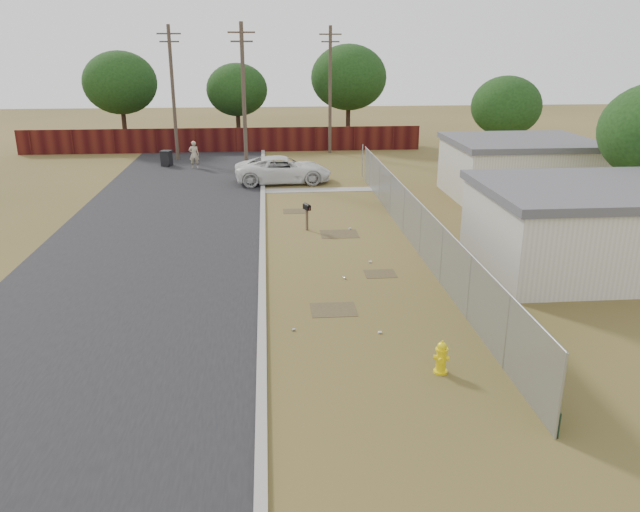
{
  "coord_description": "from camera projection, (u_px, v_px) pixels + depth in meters",
  "views": [
    {
      "loc": [
        -2.72,
        -22.58,
        7.82
      ],
      "look_at": [
        -1.05,
        -3.04,
        1.1
      ],
      "focal_mm": 35.0,
      "sensor_mm": 36.0,
      "label": 1
    }
  ],
  "objects": [
    {
      "name": "pedestrian",
      "position": [
        194.0,
        155.0,
        40.74
      ],
      "size": [
        0.67,
        0.45,
        1.79
      ],
      "primitive_type": "imported",
      "rotation": [
        0.0,
        0.0,
        3.18
      ],
      "color": "tan",
      "rests_on": "ground"
    },
    {
      "name": "street",
      "position": [
        187.0,
        208.0,
        31.08
      ],
      "size": [
        15.1,
        60.0,
        0.12
      ],
      "color": "black",
      "rests_on": "ground"
    },
    {
      "name": "scattered_litter",
      "position": [
        349.0,
        279.0,
        21.64
      ],
      "size": [
        3.25,
        10.53,
        0.07
      ],
      "color": "silver",
      "rests_on": "ground"
    },
    {
      "name": "houses",
      "position": [
        552.0,
        194.0,
        27.27
      ],
      "size": [
        9.3,
        17.24,
        3.1
      ],
      "color": "beige",
      "rests_on": "ground"
    },
    {
      "name": "fire_hydrant",
      "position": [
        441.0,
        358.0,
        15.46
      ],
      "size": [
        0.43,
        0.43,
        0.88
      ],
      "color": "yellow",
      "rests_on": "ground"
    },
    {
      "name": "chainlink_fence",
      "position": [
        415.0,
        228.0,
        25.0
      ],
      "size": [
        0.1,
        27.06,
        2.02
      ],
      "color": "#999DA2",
      "rests_on": "ground"
    },
    {
      "name": "horizon_trees",
      "position": [
        315.0,
        90.0,
        44.81
      ],
      "size": [
        33.32,
        31.94,
        7.78
      ],
      "color": "#322016",
      "rests_on": "ground"
    },
    {
      "name": "mailbox",
      "position": [
        307.0,
        209.0,
        27.15
      ],
      "size": [
        0.34,
        0.52,
        1.2
      ],
      "color": "brown",
      "rests_on": "ground"
    },
    {
      "name": "privacy_fence",
      "position": [
        223.0,
        140.0,
        46.83
      ],
      "size": [
        30.0,
        0.12,
        1.8
      ],
      "primitive_type": "cube",
      "color": "#44140E",
      "rests_on": "ground"
    },
    {
      "name": "utility_poles",
      "position": [
        251.0,
        92.0,
        41.7
      ],
      "size": [
        12.6,
        8.24,
        9.0
      ],
      "color": "#4E3E34",
      "rests_on": "ground"
    },
    {
      "name": "ground",
      "position": [
        340.0,
        257.0,
        24.04
      ],
      "size": [
        120.0,
        120.0,
        0.0
      ],
      "primitive_type": "plane",
      "color": "brown",
      "rests_on": "ground"
    },
    {
      "name": "trash_bin",
      "position": [
        167.0,
        158.0,
        41.58
      ],
      "size": [
        0.84,
        0.91,
        1.04
      ],
      "color": "black",
      "rests_on": "ground"
    },
    {
      "name": "pickup_truck",
      "position": [
        283.0,
        170.0,
        36.52
      ],
      "size": [
        5.75,
        2.91,
        1.56
      ],
      "primitive_type": "imported",
      "rotation": [
        0.0,
        0.0,
        1.63
      ],
      "color": "silver",
      "rests_on": "ground"
    }
  ]
}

